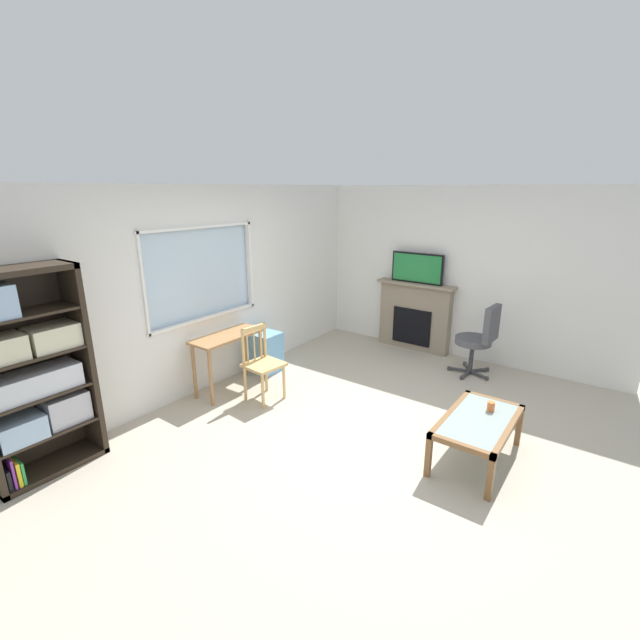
% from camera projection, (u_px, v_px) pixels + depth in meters
% --- Properties ---
extents(ground, '(6.59, 5.46, 0.02)m').
position_uv_depth(ground, '(359.00, 434.00, 4.56)').
color(ground, '#B2A893').
extents(wall_back_with_window, '(5.59, 0.15, 2.51)m').
position_uv_depth(wall_back_with_window, '(210.00, 290.00, 5.47)').
color(wall_back_with_window, silver).
rests_on(wall_back_with_window, ground).
extents(wall_right, '(0.12, 4.66, 2.51)m').
position_uv_depth(wall_right, '(462.00, 274.00, 6.40)').
color(wall_right, silver).
rests_on(wall_right, ground).
extents(bookshelf, '(0.90, 0.38, 1.86)m').
position_uv_depth(bookshelf, '(29.00, 374.00, 3.71)').
color(bookshelf, '#2D2319').
rests_on(bookshelf, ground).
extents(desk_under_window, '(0.95, 0.40, 0.73)m').
position_uv_depth(desk_under_window, '(228.00, 345.00, 5.40)').
color(desk_under_window, '#A37547').
rests_on(desk_under_window, ground).
extents(wooden_chair, '(0.45, 0.44, 0.90)m').
position_uv_depth(wooden_chair, '(262.00, 363.00, 5.19)').
color(wooden_chair, tan).
rests_on(wooden_chair, ground).
extents(plastic_drawer_unit, '(0.35, 0.40, 0.56)m').
position_uv_depth(plastic_drawer_unit, '(265.00, 352.00, 6.07)').
color(plastic_drawer_unit, '#72ADDB').
rests_on(plastic_drawer_unit, ground).
extents(fireplace, '(0.26, 1.23, 1.07)m').
position_uv_depth(fireplace, '(415.00, 316.00, 6.84)').
color(fireplace, gray).
rests_on(fireplace, ground).
extents(tv, '(0.06, 0.82, 0.46)m').
position_uv_depth(tv, '(417.00, 268.00, 6.60)').
color(tv, black).
rests_on(tv, fireplace).
extents(office_chair, '(0.57, 0.58, 1.00)m').
position_uv_depth(office_chair, '(480.00, 337.00, 5.83)').
color(office_chair, '#4C4C51').
rests_on(office_chair, ground).
extents(coffee_table, '(1.05, 0.58, 0.43)m').
position_uv_depth(coffee_table, '(478.00, 425.00, 4.02)').
color(coffee_table, '#8C9E99').
rests_on(coffee_table, ground).
extents(sippy_cup, '(0.07, 0.07, 0.09)m').
position_uv_depth(sippy_cup, '(491.00, 406.00, 4.14)').
color(sippy_cup, orange).
rests_on(sippy_cup, coffee_table).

